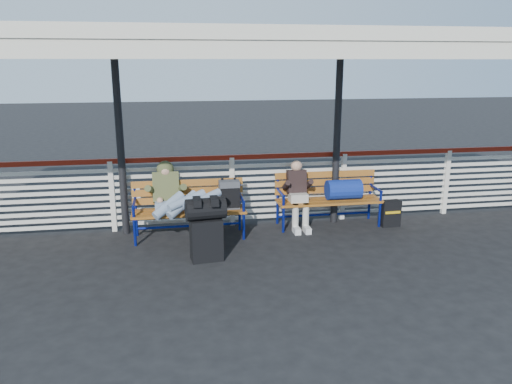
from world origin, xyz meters
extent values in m
plane|color=black|center=(0.00, 0.00, 0.00)|extent=(60.00, 60.00, 0.00)
cube|color=silver|center=(0.00, 1.90, 0.60)|extent=(12.00, 0.04, 1.04)
cube|color=maroon|center=(0.00, 1.90, 1.20)|extent=(12.00, 0.06, 0.08)
cube|color=silver|center=(0.00, 0.90, 3.08)|extent=(12.60, 3.60, 0.16)
cube|color=silver|center=(0.00, -0.85, 2.95)|extent=(12.60, 0.06, 0.30)
cylinder|color=black|center=(-1.80, 1.75, 1.50)|extent=(0.12, 0.12, 3.00)
cylinder|color=black|center=(1.80, 1.75, 1.50)|extent=(0.12, 0.12, 3.00)
cube|color=black|center=(-0.56, 0.37, 0.31)|extent=(0.47, 0.32, 0.61)
cylinder|color=black|center=(-0.56, 0.37, 0.77)|extent=(0.59, 0.38, 0.31)
cube|color=#B07322|center=(-0.76, 1.32, 0.45)|extent=(1.80, 0.50, 0.04)
cube|color=#B07322|center=(-0.76, 1.58, 0.72)|extent=(1.80, 0.10, 0.40)
cylinder|color=navy|center=(-1.61, 1.12, 0.23)|extent=(0.04, 0.04, 0.45)
cylinder|color=navy|center=(0.09, 1.12, 0.23)|extent=(0.04, 0.04, 0.45)
cylinder|color=navy|center=(-1.61, 1.59, 0.45)|extent=(0.04, 0.04, 0.90)
cylinder|color=navy|center=(0.09, 1.59, 0.45)|extent=(0.04, 0.04, 0.90)
cube|color=#4F5257|center=(-0.11, 1.34, 0.70)|extent=(0.33, 0.20, 0.46)
cube|color=#B07322|center=(1.64, 1.55, 0.45)|extent=(1.80, 0.50, 0.04)
cube|color=#B07322|center=(1.64, 1.81, 0.72)|extent=(1.80, 0.10, 0.40)
cylinder|color=navy|center=(0.79, 1.35, 0.23)|extent=(0.04, 0.04, 0.45)
cylinder|color=navy|center=(2.49, 1.35, 0.23)|extent=(0.04, 0.04, 0.45)
cylinder|color=navy|center=(0.79, 1.82, 0.45)|extent=(0.04, 0.04, 0.90)
cylinder|color=navy|center=(2.49, 1.82, 0.45)|extent=(0.04, 0.04, 0.90)
cylinder|color=navy|center=(1.89, 1.55, 0.64)|extent=(0.59, 0.34, 0.34)
cube|color=#819AAE|center=(-1.11, 1.37, 0.54)|extent=(0.36, 0.26, 0.18)
cube|color=#4E542D|center=(-1.11, 1.57, 0.80)|extent=(0.42, 0.38, 0.53)
sphere|color=#4E542D|center=(-1.11, 1.67, 1.08)|extent=(0.28, 0.28, 0.28)
sphere|color=tan|center=(-1.11, 1.63, 1.07)|extent=(0.21, 0.21, 0.21)
cube|color=black|center=(-0.68, 0.31, 0.89)|extent=(0.11, 0.27, 0.10)
cube|color=black|center=(-0.44, 0.31, 0.89)|extent=(0.11, 0.27, 0.10)
cube|color=beige|center=(1.09, 1.55, 0.53)|extent=(0.30, 0.24, 0.16)
cube|color=black|center=(1.09, 1.69, 0.78)|extent=(0.32, 0.23, 0.42)
sphere|color=tan|center=(1.09, 1.71, 1.05)|extent=(0.19, 0.19, 0.19)
cylinder|color=beige|center=(1.00, 1.37, 0.24)|extent=(0.11, 0.11, 0.46)
cylinder|color=beige|center=(1.18, 1.37, 0.24)|extent=(0.11, 0.11, 0.46)
cube|color=silver|center=(1.00, 1.27, 0.05)|extent=(0.10, 0.24, 0.10)
cube|color=silver|center=(1.18, 1.27, 0.05)|extent=(0.10, 0.24, 0.10)
cube|color=black|center=(2.69, 1.37, 0.23)|extent=(0.33, 0.19, 0.45)
cube|color=gold|center=(2.69, 1.27, 0.27)|extent=(0.27, 0.03, 0.04)
camera|label=1|loc=(-1.00, -6.37, 2.78)|focal=35.00mm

